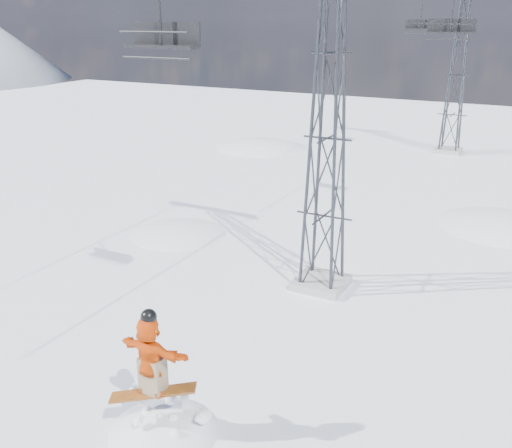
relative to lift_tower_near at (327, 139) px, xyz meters
The scene contains 7 objects.
ground 9.72m from the lift_tower_near, 95.71° to the right, with size 120.00×120.00×0.00m, color white.
snow_terrain 20.81m from the lift_tower_near, 112.81° to the left, with size 39.00×37.00×22.00m.
lift_tower_near is the anchor object (origin of this frame).
lift_tower_far 25.00m from the lift_tower_near, 90.00° to the left, with size 5.20×1.80×11.43m.
lift_chair_near 7.13m from the lift_tower_near, 110.52° to the right, with size 2.01×0.58×2.50m.
lift_chair_mid 9.07m from the lift_tower_near, 74.78° to the left, with size 1.94×0.56×2.41m.
lift_chair_far 22.41m from the lift_tower_near, 95.70° to the left, with size 2.05×0.59×2.54m.
Camera 1 is at (7.54, -9.84, 9.31)m, focal length 40.00 mm.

